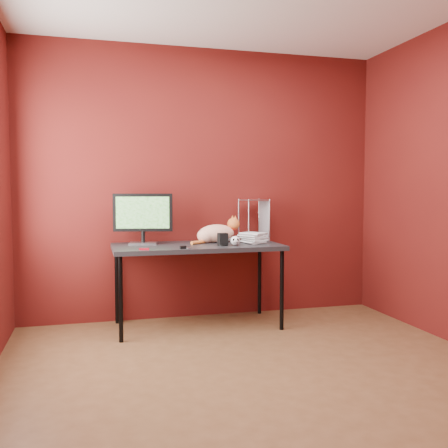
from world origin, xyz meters
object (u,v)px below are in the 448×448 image
object	(u,v)px
cat	(217,233)
book_stack	(246,184)
skull_mug	(235,241)
monitor	(143,216)
speaker	(223,240)
desk	(197,250)

from	to	relation	value
cat	book_stack	distance (m)	0.54
cat	skull_mug	xyz separation A→B (m)	(0.09, -0.30, -0.04)
monitor	cat	bearing A→B (deg)	12.09
speaker	book_stack	bearing A→B (deg)	17.28
monitor	speaker	bearing A→B (deg)	-10.01
desk	book_stack	world-z (taller)	book_stack
book_stack	skull_mug	bearing A→B (deg)	-137.50
desk	skull_mug	world-z (taller)	skull_mug
cat	desk	bearing A→B (deg)	-159.69
cat	speaker	distance (m)	0.27
skull_mug	speaker	xyz separation A→B (m)	(-0.11, 0.02, 0.01)
cat	book_stack	bearing A→B (deg)	-44.72
desk	skull_mug	bearing A→B (deg)	-28.42
desk	cat	xyz separation A→B (m)	(0.21, 0.13, 0.14)
desk	speaker	world-z (taller)	speaker
desk	monitor	xyz separation A→B (m)	(-0.47, 0.13, 0.31)
desk	cat	bearing A→B (deg)	31.08
skull_mug	monitor	bearing A→B (deg)	167.15
desk	speaker	size ratio (longest dim) A/B	13.54
speaker	book_stack	world-z (taller)	book_stack
desk	monitor	distance (m)	0.58
skull_mug	book_stack	distance (m)	0.54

